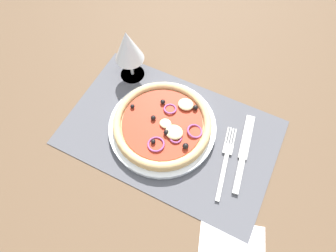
{
  "coord_description": "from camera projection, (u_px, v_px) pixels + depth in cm",
  "views": [
    {
      "loc": [
        13.12,
        -27.77,
        60.95
      ],
      "look_at": [
        -0.63,
        0.0,
        2.82
      ],
      "focal_mm": 30.53,
      "sensor_mm": 36.0,
      "label": 1
    }
  ],
  "objects": [
    {
      "name": "plate",
      "position": [
        163.0,
        126.0,
        0.68
      ],
      "size": [
        25.39,
        25.39,
        1.42
      ],
      "primitive_type": "cylinder",
      "color": "white",
      "rests_on": "placemat"
    },
    {
      "name": "fork",
      "position": [
        226.0,
        158.0,
        0.64
      ],
      "size": [
        4.66,
        17.98,
        0.44
      ],
      "rotation": [
        0.0,
        0.0,
        1.75
      ],
      "color": "silver",
      "rests_on": "placemat"
    },
    {
      "name": "placemat",
      "position": [
        170.0,
        132.0,
        0.68
      ],
      "size": [
        49.41,
        30.92,
        0.4
      ],
      "primitive_type": "cube",
      "color": "#4C4C51",
      "rests_on": "ground_plane"
    },
    {
      "name": "ground_plane",
      "position": [
        170.0,
        135.0,
        0.69
      ],
      "size": [
        190.0,
        140.0,
        2.4
      ],
      "primitive_type": "cube",
      "color": "brown"
    },
    {
      "name": "knife",
      "position": [
        244.0,
        152.0,
        0.65
      ],
      "size": [
        4.7,
        20.02,
        0.62
      ],
      "rotation": [
        0.0,
        0.0,
        1.72
      ],
      "color": "silver",
      "rests_on": "placemat"
    },
    {
      "name": "pizza",
      "position": [
        163.0,
        122.0,
        0.66
      ],
      "size": [
        22.92,
        22.92,
        2.7
      ],
      "color": "tan",
      "rests_on": "plate"
    },
    {
      "name": "wine_glass",
      "position": [
        128.0,
        47.0,
        0.67
      ],
      "size": [
        7.2,
        7.2,
        14.9
      ],
      "color": "silver",
      "rests_on": "ground_plane"
    }
  ]
}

